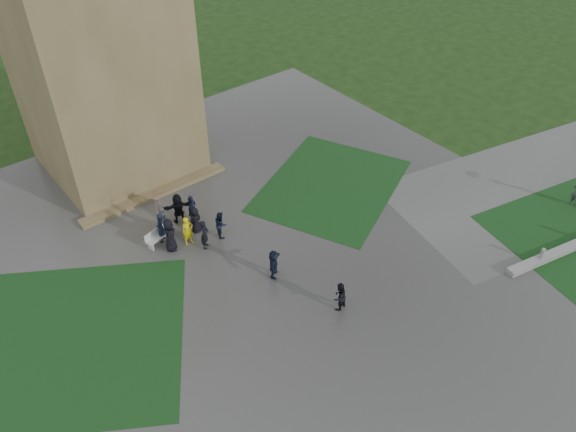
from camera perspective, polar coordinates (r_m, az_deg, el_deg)
ground at (r=26.18m, az=-2.16°, el=-8.90°), size 120.00×120.00×0.00m
plaza at (r=27.31m, az=-4.70°, el=-6.43°), size 34.00×34.00×0.02m
lawn_inset_left at (r=26.72m, az=-22.73°, el=-11.71°), size 14.10×13.46×0.01m
lawn_inset_right at (r=33.12m, az=4.39°, el=3.11°), size 11.12×10.15×0.01m
tower at (r=32.68m, az=-19.51°, el=18.41°), size 8.00×8.00×18.00m
tower_plinth at (r=33.08m, az=-13.30°, el=2.21°), size 9.00×0.80×0.22m
bench at (r=29.60m, az=-13.09°, el=-2.03°), size 1.51×0.79×0.84m
visitor_cluster at (r=29.34m, az=-10.81°, el=0.11°), size 3.41×3.54×2.65m
pedestrian_mid at (r=26.86m, az=-1.46°, el=-4.87°), size 1.38×1.39×1.55m
pedestrian_near at (r=25.51m, az=5.24°, el=-8.15°), size 0.80×0.55×1.51m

